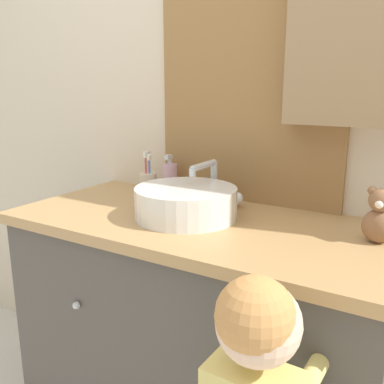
{
  "coord_description": "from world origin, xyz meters",
  "views": [
    {
      "loc": [
        0.65,
        -0.81,
        1.31
      ],
      "look_at": [
        0.0,
        0.26,
        0.99
      ],
      "focal_mm": 40.0,
      "sensor_mm": 36.0,
      "label": 1
    }
  ],
  "objects_px": {
    "sink_basin": "(187,202)",
    "soap_dispenser": "(170,179)",
    "toothbrush_holder": "(148,182)",
    "teddy_bear": "(379,217)"
  },
  "relations": [
    {
      "from": "sink_basin",
      "to": "soap_dispenser",
      "type": "bearing_deg",
      "value": 134.27
    },
    {
      "from": "toothbrush_holder",
      "to": "teddy_bear",
      "type": "bearing_deg",
      "value": -7.79
    },
    {
      "from": "teddy_bear",
      "to": "soap_dispenser",
      "type": "bearing_deg",
      "value": 169.61
    },
    {
      "from": "sink_basin",
      "to": "teddy_bear",
      "type": "height_order",
      "value": "sink_basin"
    },
    {
      "from": "toothbrush_holder",
      "to": "sink_basin",
      "type": "bearing_deg",
      "value": -32.7
    },
    {
      "from": "sink_basin",
      "to": "toothbrush_holder",
      "type": "relative_size",
      "value": 2.24
    },
    {
      "from": "toothbrush_holder",
      "to": "teddy_bear",
      "type": "distance_m",
      "value": 0.86
    },
    {
      "from": "soap_dispenser",
      "to": "sink_basin",
      "type": "bearing_deg",
      "value": -45.73
    },
    {
      "from": "sink_basin",
      "to": "teddy_bear",
      "type": "distance_m",
      "value": 0.57
    },
    {
      "from": "sink_basin",
      "to": "soap_dispenser",
      "type": "distance_m",
      "value": 0.3
    }
  ]
}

